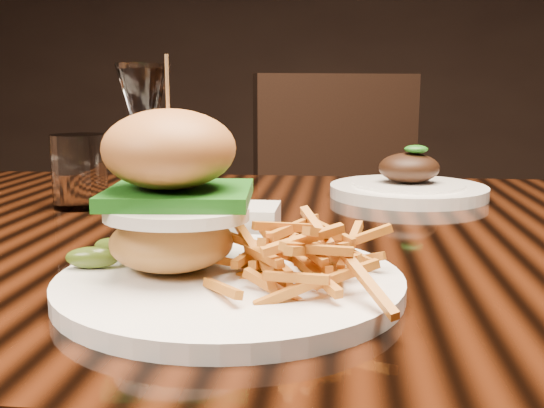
# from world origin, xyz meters

# --- Properties ---
(dining_table) EXTENTS (1.60, 0.90, 0.75)m
(dining_table) POSITION_xyz_m (0.00, 0.00, 0.67)
(dining_table) COLOR black
(dining_table) RESTS_ON ground
(burger_plate) EXTENTS (0.29, 0.29, 0.20)m
(burger_plate) POSITION_xyz_m (-0.06, -0.24, 0.80)
(burger_plate) COLOR white
(burger_plate) RESTS_ON dining_table
(ramekin) EXTENTS (0.10, 0.10, 0.03)m
(ramekin) POSITION_xyz_m (-0.07, -0.04, 0.77)
(ramekin) COLOR white
(ramekin) RESTS_ON dining_table
(wine_glass) EXTENTS (0.07, 0.07, 0.20)m
(wine_glass) POSITION_xyz_m (-0.22, 0.09, 0.90)
(wine_glass) COLOR white
(wine_glass) RESTS_ON dining_table
(water_tumbler) EXTENTS (0.08, 0.08, 0.10)m
(water_tumbler) POSITION_xyz_m (-0.32, 0.10, 0.80)
(water_tumbler) COLOR white
(water_tumbler) RESTS_ON dining_table
(far_dish) EXTENTS (0.24, 0.24, 0.08)m
(far_dish) POSITION_xyz_m (0.15, 0.24, 0.77)
(far_dish) COLOR white
(far_dish) RESTS_ON dining_table
(chair_far) EXTENTS (0.60, 0.60, 0.95)m
(chair_far) POSITION_xyz_m (0.07, 0.88, 0.54)
(chair_far) COLOR black
(chair_far) RESTS_ON ground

